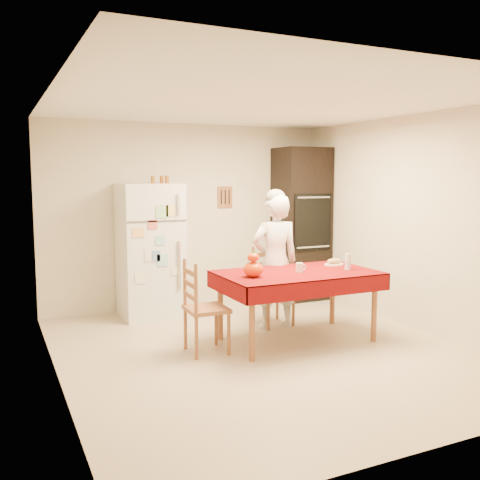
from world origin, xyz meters
TOP-DOWN VIEW (x-y plane):
  - floor at (0.00, 0.00)m, footprint 4.50×4.50m
  - room_shell at (0.00, 0.00)m, footprint 4.02×4.52m
  - refrigerator at (-0.65, 1.88)m, footprint 0.75×0.74m
  - oven_cabinet at (1.63, 1.93)m, footprint 0.70×0.62m
  - dining_table at (0.50, 0.17)m, footprint 1.70×1.00m
  - chair_far at (0.56, 0.89)m, footprint 0.46×0.44m
  - chair_left at (-0.60, 0.22)m, footprint 0.41×0.43m
  - seated_woman at (0.53, 0.72)m, footprint 0.62×0.45m
  - coffee_mug at (0.51, 0.14)m, footprint 0.08×0.08m
  - pumpkin_lower at (-0.07, 0.10)m, footprint 0.21×0.21m
  - pumpkin_upper at (-0.07, 0.10)m, footprint 0.12×0.12m
  - wine_glass at (1.08, 0.05)m, footprint 0.07×0.07m
  - bread_plate at (1.11, 0.36)m, footprint 0.24×0.24m
  - bread_loaf at (1.11, 0.36)m, footprint 0.18×0.10m
  - spice_jar_left at (-0.58, 1.93)m, footprint 0.05×0.05m
  - spice_jar_mid at (-0.47, 1.93)m, footprint 0.05×0.05m
  - spice_jar_right at (-0.40, 1.93)m, footprint 0.05×0.05m

SIDE VIEW (x-z plane):
  - floor at x=0.00m, z-range 0.00..0.00m
  - chair_far at x=0.56m, z-range 0.03..0.98m
  - chair_left at x=-0.60m, z-range 0.03..0.98m
  - dining_table at x=0.50m, z-range 0.31..1.07m
  - bread_plate at x=1.11m, z-range 0.76..0.78m
  - seated_woman at x=0.53m, z-range 0.00..1.58m
  - bread_loaf at x=1.11m, z-range 0.78..0.84m
  - coffee_mug at x=0.51m, z-range 0.76..0.86m
  - pumpkin_lower at x=-0.07m, z-range 0.76..0.92m
  - wine_glass at x=1.08m, z-range 0.76..0.94m
  - refrigerator at x=-0.65m, z-range 0.00..1.70m
  - pumpkin_upper at x=-0.07m, z-range 0.92..1.01m
  - oven_cabinet at x=1.63m, z-range 0.00..2.20m
  - room_shell at x=0.00m, z-range 0.37..2.88m
  - spice_jar_left at x=-0.58m, z-range 1.70..1.80m
  - spice_jar_mid at x=-0.47m, z-range 1.70..1.80m
  - spice_jar_right at x=-0.40m, z-range 1.70..1.80m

